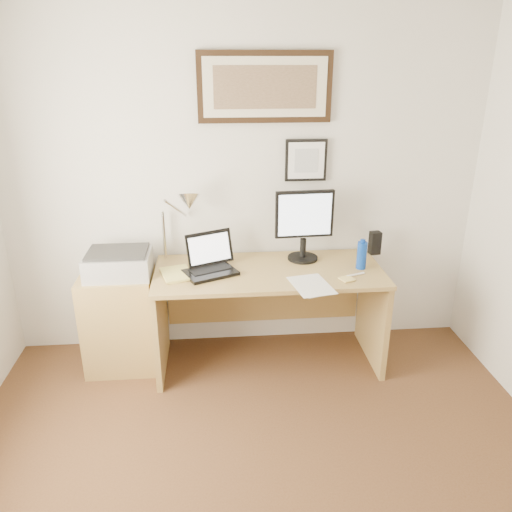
{
  "coord_description": "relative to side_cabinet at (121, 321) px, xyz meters",
  "views": [
    {
      "loc": [
        -0.22,
        -1.56,
        2.14
      ],
      "look_at": [
        0.04,
        1.43,
        0.94
      ],
      "focal_mm": 35.0,
      "sensor_mm": 36.0,
      "label": 1
    }
  ],
  "objects": [
    {
      "name": "marker_pen",
      "position": [
        1.65,
        -0.2,
        0.39
      ],
      "size": [
        0.14,
        0.06,
        0.02
      ],
      "primitive_type": "cylinder",
      "rotation": [
        0.0,
        1.57,
        0.35
      ],
      "color": "white",
      "rests_on": "desk"
    },
    {
      "name": "desk",
      "position": [
        1.07,
        0.04,
        0.15
      ],
      "size": [
        1.6,
        0.7,
        0.75
      ],
      "color": "olive",
      "rests_on": "floor"
    },
    {
      "name": "paper_sheet_a",
      "position": [
        1.32,
        -0.35,
        0.39
      ],
      "size": [
        0.27,
        0.33,
        0.0
      ],
      "primitive_type": "cube",
      "rotation": [
        0.0,
        0.0,
        0.31
      ],
      "color": "white",
      "rests_on": "desk"
    },
    {
      "name": "side_cabinet",
      "position": [
        0.0,
        0.0,
        0.0
      ],
      "size": [
        0.5,
        0.4,
        0.73
      ],
      "primitive_type": "cube",
      "color": "olive",
      "rests_on": "floor"
    },
    {
      "name": "speaker",
      "position": [
        1.9,
        0.19,
        0.47
      ],
      "size": [
        0.09,
        0.08,
        0.17
      ],
      "primitive_type": "cube",
      "rotation": [
        0.0,
        0.0,
        0.15
      ],
      "color": "black",
      "rests_on": "desk"
    },
    {
      "name": "picture_large",
      "position": [
        1.07,
        0.29,
        1.59
      ],
      "size": [
        0.92,
        0.04,
        0.47
      ],
      "color": "black",
      "rests_on": "wall_back"
    },
    {
      "name": "sticky_pad",
      "position": [
        1.57,
        -0.26,
        0.39
      ],
      "size": [
        0.11,
        0.11,
        0.01
      ],
      "primitive_type": "cube",
      "rotation": [
        0.0,
        0.0,
        0.39
      ],
      "color": "#EACD6E",
      "rests_on": "desk"
    },
    {
      "name": "wall_back",
      "position": [
        0.92,
        0.32,
        0.89
      ],
      "size": [
        3.5,
        0.02,
        2.5
      ],
      "primitive_type": "cube",
      "color": "silver",
      "rests_on": "ground"
    },
    {
      "name": "lcd_monitor",
      "position": [
        1.34,
        0.12,
        0.68
      ],
      "size": [
        0.42,
        0.22,
        0.52
      ],
      "color": "black",
      "rests_on": "desk"
    },
    {
      "name": "desk_lamp",
      "position": [
        0.51,
        0.13,
        0.82
      ],
      "size": [
        0.29,
        0.27,
        0.53
      ],
      "color": "silver",
      "rests_on": "desk"
    },
    {
      "name": "laptop",
      "position": [
        0.66,
        -0.04,
        0.44
      ],
      "size": [
        0.41,
        0.42,
        0.26
      ],
      "color": "black",
      "rests_on": "desk"
    },
    {
      "name": "picture_small",
      "position": [
        1.37,
        0.29,
        1.09
      ],
      "size": [
        0.3,
        0.03,
        0.3
      ],
      "color": "black",
      "rests_on": "wall_back"
    },
    {
      "name": "bottle_cap",
      "position": [
        1.72,
        -0.08,
        0.59
      ],
      "size": [
        0.04,
        0.04,
        0.02
      ],
      "primitive_type": "cylinder",
      "color": "#0C39A1",
      "rests_on": "water_bottle"
    },
    {
      "name": "book",
      "position": [
        0.34,
        -0.11,
        0.39
      ],
      "size": [
        0.26,
        0.3,
        0.02
      ],
      "primitive_type": "imported",
      "rotation": [
        0.0,
        0.0,
        0.27
      ],
      "color": "#E1D66A",
      "rests_on": "desk"
    },
    {
      "name": "paper_sheet_b",
      "position": [
        1.32,
        -0.33,
        0.39
      ],
      "size": [
        0.29,
        0.37,
        0.0
      ],
      "primitive_type": "cube",
      "rotation": [
        0.0,
        0.0,
        0.19
      ],
      "color": "white",
      "rests_on": "desk"
    },
    {
      "name": "water_bottle",
      "position": [
        1.72,
        -0.08,
        0.48
      ],
      "size": [
        0.07,
        0.07,
        0.2
      ],
      "primitive_type": "cylinder",
      "color": "#0C39A1",
      "rests_on": "desk"
    },
    {
      "name": "printer",
      "position": [
        0.03,
        0.0,
        0.45
      ],
      "size": [
        0.44,
        0.34,
        0.18
      ],
      "color": "#A1A0A3",
      "rests_on": "side_cabinet"
    }
  ]
}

